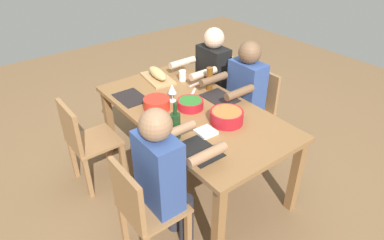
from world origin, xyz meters
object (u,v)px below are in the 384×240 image
at_px(cup_near_right, 183,76).
at_px(beer_bottle, 210,79).
at_px(chair_far_left, 143,208).
at_px(diner_far_left, 164,172).
at_px(bread_loaf, 157,73).
at_px(wine_bottle, 176,125).
at_px(diner_near_center, 243,93).
at_px(serving_bowl_greens, 190,104).
at_px(serving_bowl_fruit, 227,116).
at_px(chair_near_center, 254,107).
at_px(wine_glass, 172,89).
at_px(dining_table, 192,117).
at_px(chair_near_right, 222,89).
at_px(napkin_stack, 206,132).
at_px(cutting_board, 158,78).
at_px(serving_bowl_salad, 157,103).
at_px(diner_near_right, 210,76).
at_px(chair_far_right, 85,140).

bearing_deg(cup_near_right, beer_bottle, -164.55).
relative_size(chair_far_left, diner_far_left, 0.71).
distance_m(bread_loaf, wine_bottle, 1.03).
bearing_deg(bread_loaf, cup_near_right, -133.86).
distance_m(diner_near_center, wine_bottle, 1.01).
bearing_deg(serving_bowl_greens, bread_loaf, -8.04).
distance_m(diner_near_center, serving_bowl_fruit, 0.63).
distance_m(chair_near_center, chair_far_left, 1.67).
height_order(beer_bottle, wine_glass, beer_bottle).
relative_size(serving_bowl_greens, beer_bottle, 1.02).
xyz_separation_m(chair_far_left, wine_glass, (0.71, -0.75, 0.37)).
bearing_deg(serving_bowl_greens, dining_table, -169.01).
bearing_deg(chair_near_right, bread_loaf, 75.68).
bearing_deg(diner_far_left, serving_bowl_greens, -49.63).
relative_size(serving_bowl_fruit, napkin_stack, 1.91).
height_order(dining_table, napkin_stack, napkin_stack).
bearing_deg(dining_table, serving_bowl_fruit, -164.74).
distance_m(serving_bowl_greens, serving_bowl_fruit, 0.37).
xyz_separation_m(serving_bowl_greens, napkin_stack, (-0.38, 0.14, -0.03)).
relative_size(wine_bottle, wine_glass, 1.75).
distance_m(diner_far_left, cup_near_right, 1.34).
relative_size(dining_table, chair_far_left, 2.12).
distance_m(serving_bowl_fruit, wine_bottle, 0.45).
xyz_separation_m(chair_near_center, cutting_board, (0.68, 0.71, 0.27)).
xyz_separation_m(chair_near_center, diner_far_left, (-0.49, 1.41, 0.21)).
distance_m(diner_far_left, bread_loaf, 1.37).
bearing_deg(serving_bowl_salad, chair_far_left, 140.36).
bearing_deg(serving_bowl_fruit, diner_near_right, -32.32).
bearing_deg(chair_far_right, serving_bowl_salad, -118.89).
height_order(bread_loaf, napkin_stack, bread_loaf).
relative_size(diner_near_right, serving_bowl_greens, 5.32).
distance_m(chair_far_left, serving_bowl_salad, 0.94).
height_order(bread_loaf, cup_near_right, bread_loaf).
bearing_deg(chair_near_center, chair_near_right, 0.00).
height_order(bread_loaf, wine_glass, wine_glass).
height_order(diner_near_center, serving_bowl_salad, diner_near_center).
relative_size(chair_near_center, serving_bowl_fruit, 3.19).
bearing_deg(cutting_board, serving_bowl_fruit, -179.81).
distance_m(diner_near_right, serving_bowl_salad, 0.91).
bearing_deg(napkin_stack, serving_bowl_greens, -19.67).
bearing_deg(chair_near_center, serving_bowl_fruit, 115.23).
height_order(serving_bowl_salad, wine_bottle, wine_bottle).
distance_m(chair_near_right, diner_near_center, 0.57).
height_order(chair_far_right, wine_bottle, wine_bottle).
bearing_deg(bread_loaf, beer_bottle, -151.13).
bearing_deg(diner_near_right, chair_far_left, 125.00).
bearing_deg(serving_bowl_fruit, serving_bowl_salad, 32.26).
xyz_separation_m(serving_bowl_greens, bread_loaf, (0.65, -0.09, 0.02)).
relative_size(dining_table, serving_bowl_salad, 8.05).
distance_m(chair_near_center, diner_far_left, 1.51).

